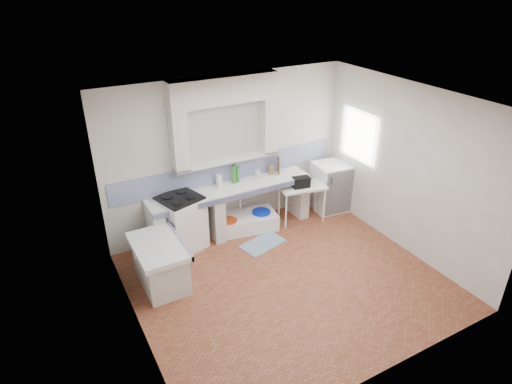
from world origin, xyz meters
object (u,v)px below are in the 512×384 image
stove (182,223)px  side_table (301,203)px  fridge (330,187)px  sink (246,222)px

stove → side_table: (2.31, -0.21, -0.11)m
fridge → sink: bearing=-176.8°
side_table → fridge: size_ratio=0.90×
sink → fridge: bearing=7.2°
fridge → stove: bearing=-175.3°
stove → sink: size_ratio=0.85×
stove → sink: 1.28m
stove → fridge: bearing=-18.4°
stove → side_table: bearing=-21.6°
stove → side_table: 2.32m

